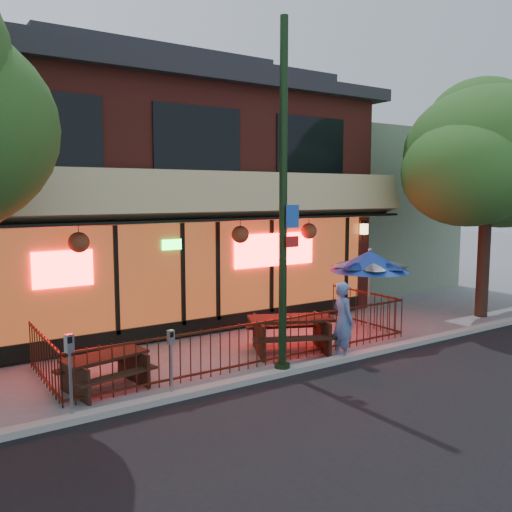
{
  "coord_description": "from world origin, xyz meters",
  "views": [
    {
      "loc": [
        -6.33,
        -9.03,
        3.65
      ],
      "look_at": [
        0.94,
        2.0,
        2.11
      ],
      "focal_mm": 38.0,
      "sensor_mm": 36.0,
      "label": 1
    }
  ],
  "objects_px": {
    "picnic_table_left": "(105,366)",
    "picnic_table_right": "(291,329)",
    "street_tree_right": "(487,148)",
    "parking_meter_far": "(70,362)",
    "parking_meter_near": "(171,352)",
    "patio_umbrella": "(370,261)",
    "street_light": "(283,219)",
    "pedestrian": "(343,321)"
  },
  "relations": [
    {
      "from": "street_tree_right",
      "to": "parking_meter_near",
      "type": "distance_m",
      "value": 11.31
    },
    {
      "from": "parking_meter_near",
      "to": "street_tree_right",
      "type": "bearing_deg",
      "value": 5.37
    },
    {
      "from": "pedestrian",
      "to": "parking_meter_near",
      "type": "relative_size",
      "value": 1.39
    },
    {
      "from": "street_light",
      "to": "parking_meter_far",
      "type": "xyz_separation_m",
      "value": [
        -4.2,
        0.0,
        -2.18
      ]
    },
    {
      "from": "street_light",
      "to": "street_tree_right",
      "type": "distance_m",
      "value": 8.3
    },
    {
      "from": "picnic_table_right",
      "to": "parking_meter_near",
      "type": "bearing_deg",
      "value": -162.49
    },
    {
      "from": "street_tree_right",
      "to": "parking_meter_far",
      "type": "xyz_separation_m",
      "value": [
        -12.24,
        -0.99,
        -3.99
      ]
    },
    {
      "from": "street_tree_right",
      "to": "pedestrian",
      "type": "height_order",
      "value": "street_tree_right"
    },
    {
      "from": "street_tree_right",
      "to": "parking_meter_far",
      "type": "relative_size",
      "value": 4.91
    },
    {
      "from": "picnic_table_right",
      "to": "pedestrian",
      "type": "relative_size",
      "value": 1.36
    },
    {
      "from": "picnic_table_left",
      "to": "picnic_table_right",
      "type": "distance_m",
      "value": 4.34
    },
    {
      "from": "street_light",
      "to": "patio_umbrella",
      "type": "distance_m",
      "value": 3.88
    },
    {
      "from": "parking_meter_near",
      "to": "parking_meter_far",
      "type": "height_order",
      "value": "parking_meter_far"
    },
    {
      "from": "street_light",
      "to": "street_tree_right",
      "type": "xyz_separation_m",
      "value": [
        8.04,
        0.99,
        1.81
      ]
    },
    {
      "from": "street_tree_right",
      "to": "patio_umbrella",
      "type": "height_order",
      "value": "street_tree_right"
    },
    {
      "from": "street_tree_right",
      "to": "picnic_table_left",
      "type": "relative_size",
      "value": 4.03
    },
    {
      "from": "street_light",
      "to": "parking_meter_near",
      "type": "xyz_separation_m",
      "value": [
        -2.45,
        0.0,
        -2.31
      ]
    },
    {
      "from": "street_light",
      "to": "picnic_table_left",
      "type": "bearing_deg",
      "value": 161.5
    },
    {
      "from": "picnic_table_left",
      "to": "street_light",
      "type": "bearing_deg",
      "value": -18.5
    },
    {
      "from": "street_tree_right",
      "to": "patio_umbrella",
      "type": "xyz_separation_m",
      "value": [
        -4.52,
        0.11,
        -3.01
      ]
    },
    {
      "from": "street_light",
      "to": "parking_meter_far",
      "type": "relative_size",
      "value": 4.9
    },
    {
      "from": "pedestrian",
      "to": "patio_umbrella",
      "type": "bearing_deg",
      "value": -54.63
    },
    {
      "from": "picnic_table_left",
      "to": "parking_meter_near",
      "type": "distance_m",
      "value": 1.45
    },
    {
      "from": "picnic_table_right",
      "to": "parking_meter_near",
      "type": "height_order",
      "value": "parking_meter_near"
    },
    {
      "from": "picnic_table_right",
      "to": "pedestrian",
      "type": "height_order",
      "value": "pedestrian"
    },
    {
      "from": "patio_umbrella",
      "to": "parking_meter_far",
      "type": "distance_m",
      "value": 7.86
    },
    {
      "from": "parking_meter_near",
      "to": "parking_meter_far",
      "type": "distance_m",
      "value": 1.76
    },
    {
      "from": "patio_umbrella",
      "to": "parking_meter_near",
      "type": "bearing_deg",
      "value": -169.56
    },
    {
      "from": "patio_umbrella",
      "to": "parking_meter_near",
      "type": "distance_m",
      "value": 6.17
    },
    {
      "from": "parking_meter_far",
      "to": "pedestrian",
      "type": "bearing_deg",
      "value": 0.49
    },
    {
      "from": "picnic_table_right",
      "to": "patio_umbrella",
      "type": "height_order",
      "value": "patio_umbrella"
    },
    {
      "from": "pedestrian",
      "to": "parking_meter_near",
      "type": "xyz_separation_m",
      "value": [
        -4.13,
        -0.05,
        -0.02
      ]
    },
    {
      "from": "parking_meter_far",
      "to": "picnic_table_left",
      "type": "bearing_deg",
      "value": 50.54
    },
    {
      "from": "street_tree_right",
      "to": "picnic_table_left",
      "type": "distance_m",
      "value": 12.21
    },
    {
      "from": "picnic_table_left",
      "to": "parking_meter_far",
      "type": "distance_m",
      "value": 1.52
    },
    {
      "from": "patio_umbrella",
      "to": "parking_meter_near",
      "type": "xyz_separation_m",
      "value": [
        -5.97,
        -1.1,
        -1.1
      ]
    },
    {
      "from": "picnic_table_left",
      "to": "picnic_table_right",
      "type": "bearing_deg",
      "value": 0.0
    },
    {
      "from": "picnic_table_left",
      "to": "patio_umbrella",
      "type": "distance_m",
      "value": 6.98
    },
    {
      "from": "street_tree_right",
      "to": "pedestrian",
      "type": "distance_m",
      "value": 7.62
    },
    {
      "from": "picnic_table_right",
      "to": "patio_umbrella",
      "type": "bearing_deg",
      "value": 0.0
    },
    {
      "from": "pedestrian",
      "to": "picnic_table_right",
      "type": "bearing_deg",
      "value": 37.2
    },
    {
      "from": "street_tree_right",
      "to": "parking_meter_far",
      "type": "bearing_deg",
      "value": -175.4
    }
  ]
}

